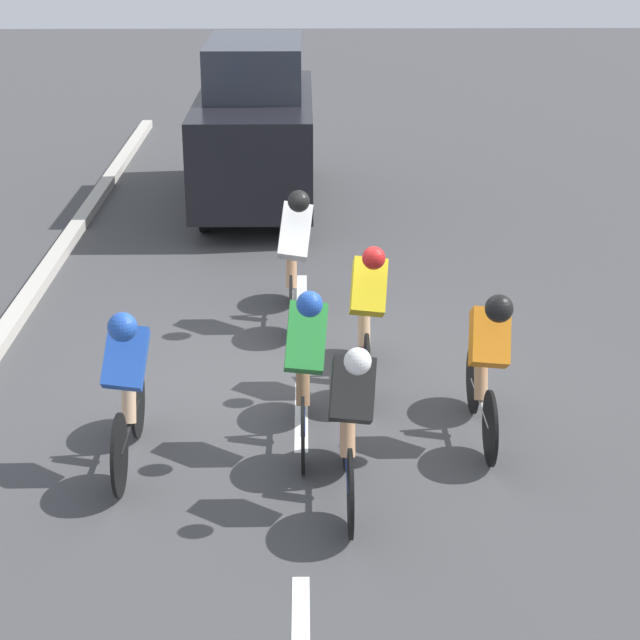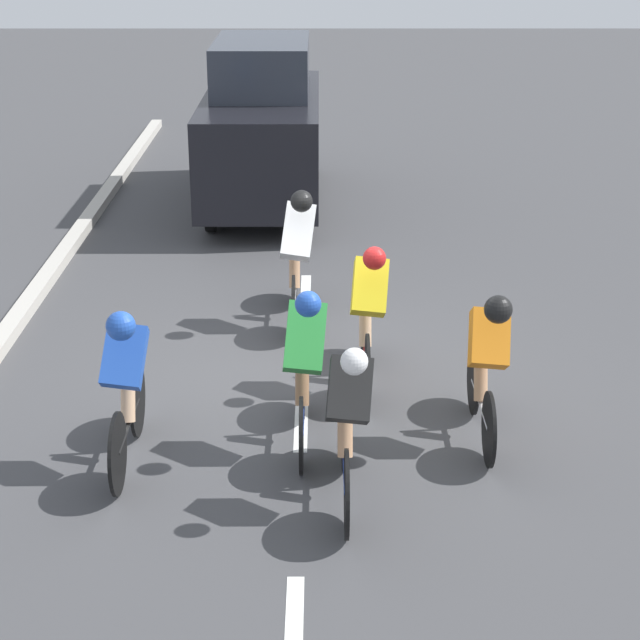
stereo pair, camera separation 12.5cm
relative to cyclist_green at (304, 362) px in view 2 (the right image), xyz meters
name	(u,v)px [view 2 (the right image)]	position (x,y,z in m)	size (l,w,h in m)	color
ground_plane	(303,382)	(0.04, -1.31, -0.80)	(60.00, 60.00, 0.00)	#424244
lane_stripe_mid	(301,416)	(0.04, -0.58, -0.80)	(0.12, 1.40, 0.01)	white
lane_stripe_far	(306,295)	(0.04, -3.78, -0.80)	(0.12, 1.40, 0.01)	white
cyclist_green	(304,362)	(0.00, 0.00, 0.00)	(0.38, 1.65, 1.52)	black
cyclist_white	(297,251)	(0.12, -2.91, 0.04)	(0.41, 1.73, 1.58)	black
cyclist_blue	(125,381)	(1.45, 0.34, -0.02)	(0.39, 1.68, 1.48)	black
cyclist_yellow	(368,311)	(-0.59, -1.26, -0.02)	(0.37, 1.68, 1.49)	black
cyclist_orange	(487,360)	(-1.56, -0.09, -0.03)	(0.36, 1.62, 1.45)	black
cyclist_black	(348,419)	(-0.35, 0.93, -0.06)	(0.37, 1.69, 1.43)	black
support_car	(263,126)	(0.73, -7.87, 0.41)	(1.70, 4.55, 2.46)	black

